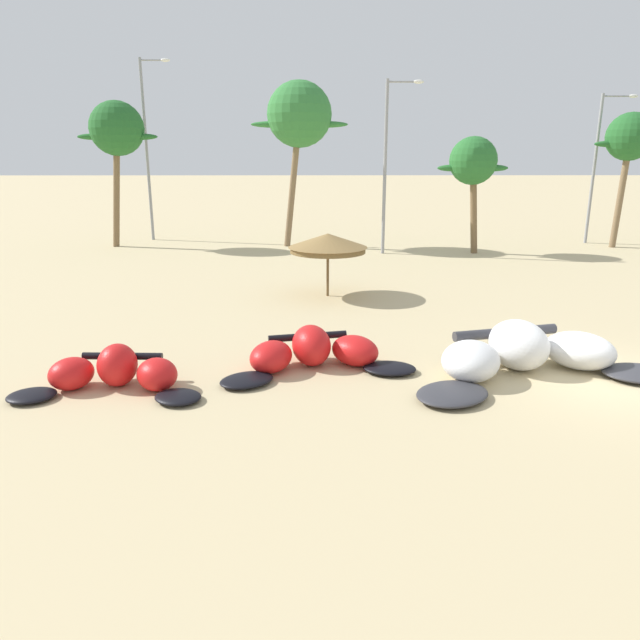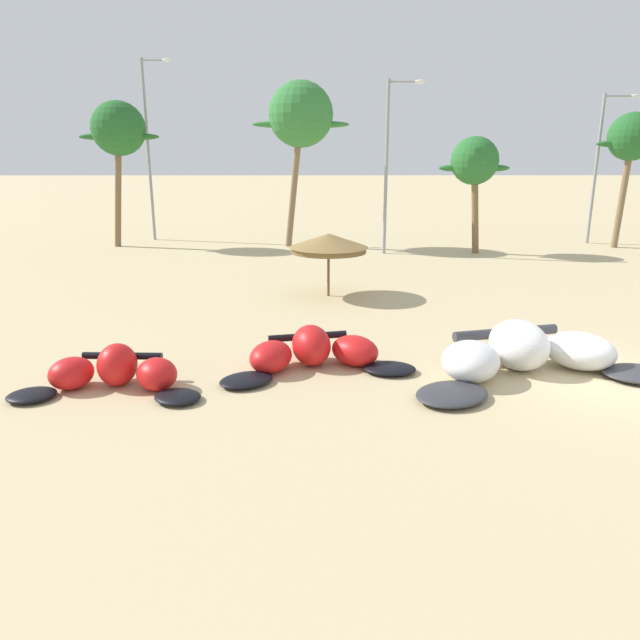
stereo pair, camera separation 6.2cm
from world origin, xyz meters
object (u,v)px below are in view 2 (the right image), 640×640
object	(u,v)px
beach_umbrella_near_van	(329,243)
lamppost_west	(150,143)
kite_left_of_center	(526,355)
palm_left	(301,116)
palm_left_of_gap	(475,163)
lamppost_west_center	(390,158)
palm_leftmost	(118,130)
palm_center_left	(632,139)
lamppost_east_center	(600,161)
kite_left	(313,353)
kite_far_left	(114,373)

from	to	relation	value
beach_umbrella_near_van	lamppost_west	size ratio (longest dim) A/B	0.28
kite_left_of_center	beach_umbrella_near_van	xyz separation A→B (m)	(-4.83, 8.44, 1.58)
kite_left_of_center	palm_left	size ratio (longest dim) A/B	0.76
palm_left_of_gap	lamppost_west_center	bearing A→B (deg)	-179.03
palm_leftmost	palm_left	world-z (taller)	palm_left
palm_center_left	lamppost_east_center	world-z (taller)	lamppost_east_center
kite_left	lamppost_west	size ratio (longest dim) A/B	0.48
kite_left_of_center	palm_leftmost	world-z (taller)	palm_leftmost
palm_leftmost	lamppost_west_center	world-z (taller)	lamppost_west_center
kite_left_of_center	palm_left_of_gap	distance (m)	19.31
kite_far_left	beach_umbrella_near_van	xyz separation A→B (m)	(5.24, 9.41, 1.68)
kite_left	kite_left_of_center	world-z (taller)	kite_left_of_center
palm_left_of_gap	lamppost_east_center	size ratio (longest dim) A/B	0.72
kite_far_left	kite_left	bearing A→B (deg)	16.44
palm_leftmost	palm_left	size ratio (longest dim) A/B	0.88
kite_left_of_center	palm_left_of_gap	bearing A→B (deg)	80.40
beach_umbrella_near_van	kite_left_of_center	bearing A→B (deg)	-60.20
kite_left	palm_left	bearing A→B (deg)	92.25
palm_center_left	lamppost_west	size ratio (longest dim) A/B	0.70
kite_left	lamppost_west_center	world-z (taller)	lamppost_west_center
kite_left	beach_umbrella_near_van	xyz separation A→B (m)	(0.54, 8.02, 1.67)
palm_left	lamppost_west	xyz separation A→B (m)	(-9.32, 2.73, -1.42)
kite_far_left	palm_left	size ratio (longest dim) A/B	0.50
palm_leftmost	palm_left_of_gap	xyz separation A→B (m)	(19.62, -2.52, -1.72)
lamppost_west	palm_left	bearing A→B (deg)	-16.34
kite_left	palm_leftmost	size ratio (longest dim) A/B	0.63
kite_left	palm_left_of_gap	xyz separation A→B (m)	(8.51, 18.13, 4.44)
palm_center_left	lamppost_west_center	size ratio (longest dim) A/B	0.84
beach_umbrella_near_van	lamppost_west	world-z (taller)	lamppost_west
lamppost_west_center	palm_leftmost	bearing A→B (deg)	170.20
lamppost_west_center	lamppost_east_center	size ratio (longest dim) A/B	1.04
palm_left	palm_center_left	world-z (taller)	palm_left
palm_center_left	lamppost_east_center	xyz separation A→B (m)	(-0.85, 1.71, -1.19)
kite_far_left	palm_leftmost	size ratio (longest dim) A/B	0.57
kite_left_of_center	palm_leftmost	size ratio (longest dim) A/B	0.86
kite_left_of_center	palm_left_of_gap	xyz separation A→B (m)	(3.14, 18.55, 4.36)
palm_center_left	lamppost_west_center	xyz separation A→B (m)	(-13.80, -2.06, -1.02)
palm_leftmost	palm_center_left	bearing A→B (deg)	-1.08
palm_leftmost	lamppost_west_center	xyz separation A→B (m)	(15.07, -2.60, -1.50)
kite_left_of_center	lamppost_west_center	size ratio (longest dim) A/B	0.78
palm_left_of_gap	lamppost_west_center	distance (m)	4.56
lamppost_west	beach_umbrella_near_van	bearing A→B (deg)	-55.32
palm_center_left	palm_left_of_gap	bearing A→B (deg)	-167.92
kite_left_of_center	lamppost_east_center	size ratio (longest dim) A/B	0.82
palm_center_left	lamppost_east_center	size ratio (longest dim) A/B	0.87
kite_left	palm_left	world-z (taller)	palm_left
kite_left	palm_center_left	xyz separation A→B (m)	(17.76, 20.11, 5.69)
kite_left	kite_left_of_center	bearing A→B (deg)	-4.46
beach_umbrella_near_van	lamppost_west_center	xyz separation A→B (m)	(3.42, 10.03, 3.00)
kite_left_of_center	lamppost_east_center	xyz separation A→B (m)	(11.53, 22.24, 4.41)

